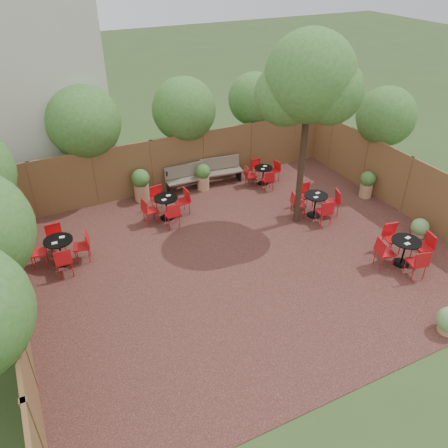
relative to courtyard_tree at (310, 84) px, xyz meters
name	(u,v)px	position (x,y,z in m)	size (l,w,h in m)	color
ground	(245,258)	(-2.46, -1.01, -4.46)	(80.00, 80.00, 0.00)	#354F23
courtyard_paving	(245,258)	(-2.46, -1.01, -4.45)	(12.00, 10.00, 0.02)	#311814
fence_back	(180,162)	(-2.46, 3.99, -3.46)	(12.00, 0.08, 2.00)	brown
fence_left	(15,292)	(-8.46, -1.01, -3.46)	(0.08, 10.00, 2.00)	brown
fence_right	(406,185)	(3.54, -1.01, -3.46)	(0.08, 10.00, 2.00)	brown
neighbour_building	(19,72)	(-6.96, 6.99, -0.46)	(5.00, 4.00, 8.00)	beige
overhang_foliage	(107,159)	(-5.48, 1.45, -1.74)	(15.54, 10.63, 2.66)	#336520
courtyard_tree	(310,84)	(0.00, 0.00, 0.00)	(2.72, 2.62, 5.91)	black
park_bench_left	(186,178)	(-2.36, 3.61, -3.95)	(1.55, 0.52, 0.95)	brown
park_bench_right	(221,170)	(-0.97, 3.61, -3.95)	(1.60, 0.68, 0.96)	brown
bistro_tables	(242,218)	(-1.86, 0.32, -4.00)	(10.26, 7.53, 0.91)	black
planters	(174,189)	(-3.13, 2.87, -3.88)	(11.79, 3.88, 1.16)	#A97954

